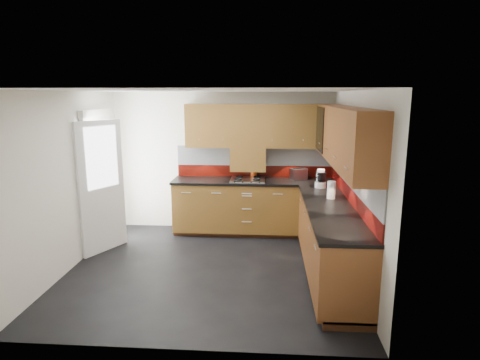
# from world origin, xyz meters

# --- Properties ---
(room) EXTENTS (4.00, 3.80, 2.64)m
(room) POSITION_xyz_m (0.00, 0.00, 1.50)
(room) COLOR black
(base_cabinets) EXTENTS (2.70, 3.20, 0.95)m
(base_cabinets) POSITION_xyz_m (1.07, 0.72, 0.44)
(base_cabinets) COLOR brown
(base_cabinets) RESTS_ON room
(countertop) EXTENTS (2.72, 3.22, 0.04)m
(countertop) POSITION_xyz_m (1.05, 0.70, 0.92)
(countertop) COLOR black
(countertop) RESTS_ON base_cabinets
(backsplash) EXTENTS (2.70, 3.20, 0.54)m
(backsplash) POSITION_xyz_m (1.28, 0.93, 1.21)
(backsplash) COLOR maroon
(backsplash) RESTS_ON countertop
(upper_cabinets) EXTENTS (2.50, 3.20, 0.72)m
(upper_cabinets) POSITION_xyz_m (1.23, 0.78, 1.84)
(upper_cabinets) COLOR brown
(upper_cabinets) RESTS_ON room
(extractor_hood) EXTENTS (0.60, 0.33, 0.40)m
(extractor_hood) POSITION_xyz_m (0.45, 1.64, 1.28)
(extractor_hood) COLOR brown
(extractor_hood) RESTS_ON room
(glass_cabinet) EXTENTS (0.32, 0.80, 0.66)m
(glass_cabinet) POSITION_xyz_m (1.71, 1.07, 1.87)
(glass_cabinet) COLOR black
(glass_cabinet) RESTS_ON room
(back_door) EXTENTS (0.42, 1.19, 2.04)m
(back_door) POSITION_xyz_m (-1.78, 0.75, 1.03)
(back_door) COLOR white
(back_door) RESTS_ON room
(gas_hob) EXTENTS (0.58, 0.51, 0.04)m
(gas_hob) POSITION_xyz_m (0.45, 1.47, 0.95)
(gas_hob) COLOR silver
(gas_hob) RESTS_ON countertop
(utensil_pot) EXTENTS (0.11, 0.11, 0.39)m
(utensil_pot) POSITION_xyz_m (0.54, 1.70, 1.03)
(utensil_pot) COLOR #D64C14
(utensil_pot) RESTS_ON countertop
(toaster) EXTENTS (0.31, 0.26, 0.19)m
(toaster) POSITION_xyz_m (1.31, 1.61, 1.03)
(toaster) COLOR silver
(toaster) RESTS_ON countertop
(food_processor) EXTENTS (0.17, 0.17, 0.29)m
(food_processor) POSITION_xyz_m (1.60, 1.01, 1.07)
(food_processor) COLOR white
(food_processor) RESTS_ON countertop
(paper_towel) EXTENTS (0.14, 0.14, 0.24)m
(paper_towel) POSITION_xyz_m (1.66, 0.34, 1.06)
(paper_towel) COLOR white
(paper_towel) RESTS_ON countertop
(orange_cloth) EXTENTS (0.13, 0.11, 0.01)m
(orange_cloth) POSITION_xyz_m (1.62, 1.08, 0.95)
(orange_cloth) COLOR red
(orange_cloth) RESTS_ON countertop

